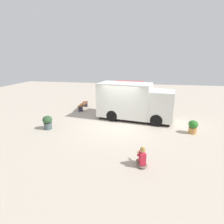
% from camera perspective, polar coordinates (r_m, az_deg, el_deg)
% --- Properties ---
extents(ground_plane, '(40.00, 40.00, 0.00)m').
position_cam_1_polar(ground_plane, '(11.65, 1.85, -4.41)').
color(ground_plane, '#BBAF9E').
extents(food_truck, '(5.38, 3.23, 2.56)m').
position_cam_1_polar(food_truck, '(12.65, 7.01, 3.09)').
color(food_truck, silver).
rests_on(food_truck, ground_plane).
extents(person_customer, '(0.56, 0.80, 0.86)m').
position_cam_1_polar(person_customer, '(7.53, 9.59, -14.47)').
color(person_customer, '#705B50').
rests_on(person_customer, ground_plane).
extents(planter_flowering_near, '(0.58, 0.58, 0.85)m').
position_cam_1_polar(planter_flowering_near, '(11.66, -19.92, -3.03)').
color(planter_flowering_near, '#48585A').
rests_on(planter_flowering_near, ground_plane).
extents(planter_flowering_far, '(0.54, 0.54, 0.78)m').
position_cam_1_polar(planter_flowering_far, '(11.38, 24.49, -4.24)').
color(planter_flowering_far, '#C08143').
rests_on(planter_flowering_far, ground_plane).
extents(plaza_bench, '(0.50, 1.91, 0.47)m').
position_cam_1_polar(plaza_bench, '(15.54, -9.21, 2.27)').
color(plaza_bench, brown).
rests_on(plaza_bench, ground_plane).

